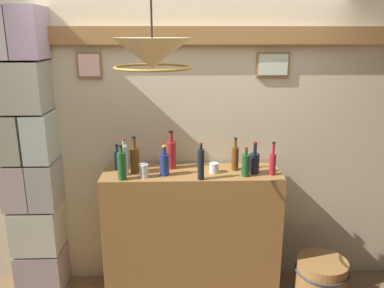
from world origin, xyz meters
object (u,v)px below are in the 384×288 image
(liquor_bottle_scotch, at_px, (124,160))
(liquor_bottle_bourbon, at_px, (254,162))
(liquor_bottle_vodka, at_px, (135,159))
(pendant_lamp, at_px, (152,54))
(liquor_bottle_rum, at_px, (201,164))
(liquor_bottle_rye, at_px, (118,160))
(glass_tumbler_rocks, at_px, (214,168))
(liquor_bottle_tequila, at_px, (122,165))
(liquor_bottle_amaro, at_px, (171,154))
(liquor_bottle_mezcal, at_px, (235,158))
(liquor_bottle_sherry, at_px, (273,163))
(liquor_bottle_brandy, at_px, (246,165))
(wooden_barrel, at_px, (320,282))
(liquor_bottle_vermouth, at_px, (164,164))
(glass_tumbler_highball, at_px, (144,171))

(liquor_bottle_scotch, relative_size, liquor_bottle_bourbon, 1.13)
(liquor_bottle_vodka, height_order, pendant_lamp, pendant_lamp)
(liquor_bottle_rum, relative_size, pendant_lamp, 0.48)
(liquor_bottle_scotch, bearing_deg, liquor_bottle_rye, 120.05)
(liquor_bottle_scotch, distance_m, glass_tumbler_rocks, 0.72)
(liquor_bottle_tequila, relative_size, glass_tumbler_rocks, 3.45)
(glass_tumbler_rocks, bearing_deg, liquor_bottle_vodka, 177.19)
(liquor_bottle_rum, xyz_separation_m, liquor_bottle_amaro, (-0.23, 0.27, -0.00))
(liquor_bottle_rye, xyz_separation_m, liquor_bottle_mezcal, (0.97, -0.04, 0.02))
(liquor_bottle_sherry, xyz_separation_m, liquor_bottle_amaro, (-0.81, 0.18, 0.02))
(liquor_bottle_amaro, distance_m, liquor_bottle_brandy, 0.62)
(wooden_barrel, bearing_deg, liquor_bottle_rum, 179.10)
(liquor_bottle_amaro, bearing_deg, liquor_bottle_rye, -177.90)
(liquor_bottle_vermouth, bearing_deg, liquor_bottle_brandy, -3.57)
(liquor_bottle_vodka, bearing_deg, liquor_bottle_bourbon, -2.95)
(glass_tumbler_highball, bearing_deg, liquor_bottle_vermouth, 14.92)
(liquor_bottle_vermouth, height_order, wooden_barrel, liquor_bottle_vermouth)
(liquor_bottle_rye, bearing_deg, liquor_bottle_brandy, -10.51)
(liquor_bottle_scotch, height_order, liquor_bottle_bourbon, liquor_bottle_scotch)
(liquor_bottle_vodka, bearing_deg, liquor_bottle_scotch, -141.84)
(liquor_bottle_vermouth, height_order, liquor_bottle_bourbon, liquor_bottle_bourbon)
(liquor_bottle_amaro, height_order, pendant_lamp, pendant_lamp)
(liquor_bottle_rye, bearing_deg, liquor_bottle_tequila, -73.66)
(liquor_bottle_rum, height_order, liquor_bottle_bourbon, liquor_bottle_rum)
(liquor_bottle_mezcal, bearing_deg, liquor_bottle_vodka, -178.01)
(liquor_bottle_sherry, xyz_separation_m, liquor_bottle_tequila, (-1.18, -0.07, 0.01))
(liquor_bottle_brandy, height_order, glass_tumbler_highball, liquor_bottle_brandy)
(liquor_bottle_tequila, height_order, liquor_bottle_vermouth, liquor_bottle_tequila)
(liquor_bottle_sherry, distance_m, liquor_bottle_bourbon, 0.14)
(glass_tumbler_rocks, distance_m, pendant_lamp, 1.21)
(liquor_bottle_scotch, relative_size, glass_tumbler_highball, 2.75)
(liquor_bottle_rye, height_order, pendant_lamp, pendant_lamp)
(liquor_bottle_scotch, relative_size, liquor_bottle_amaro, 0.92)
(liquor_bottle_scotch, height_order, liquor_bottle_vodka, liquor_bottle_vodka)
(liquor_bottle_rye, bearing_deg, wooden_barrel, -9.06)
(liquor_bottle_mezcal, distance_m, wooden_barrel, 1.28)
(liquor_bottle_brandy, bearing_deg, glass_tumbler_highball, -179.79)
(liquor_bottle_tequila, distance_m, liquor_bottle_mezcal, 0.92)
(liquor_bottle_mezcal, xyz_separation_m, liquor_bottle_brandy, (0.06, -0.15, -0.01))
(liquor_bottle_amaro, distance_m, glass_tumbler_highball, 0.31)
(liquor_bottle_vodka, distance_m, liquor_bottle_bourbon, 0.96)
(liquor_bottle_scotch, relative_size, wooden_barrel, 0.67)
(liquor_bottle_bourbon, xyz_separation_m, glass_tumbler_rocks, (-0.32, 0.02, -0.05))
(liquor_bottle_tequila, xyz_separation_m, glass_tumbler_highball, (0.16, 0.04, -0.06))
(liquor_bottle_bourbon, bearing_deg, pendant_lamp, -140.05)
(liquor_bottle_brandy, xyz_separation_m, glass_tumbler_highball, (-0.80, -0.00, -0.04))
(liquor_bottle_amaro, relative_size, glass_tumbler_rocks, 4.03)
(liquor_bottle_brandy, bearing_deg, liquor_bottle_mezcal, 113.17)
(liquor_bottle_rye, distance_m, pendant_lamp, 1.22)
(liquor_bottle_sherry, bearing_deg, liquor_bottle_tequila, -176.65)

